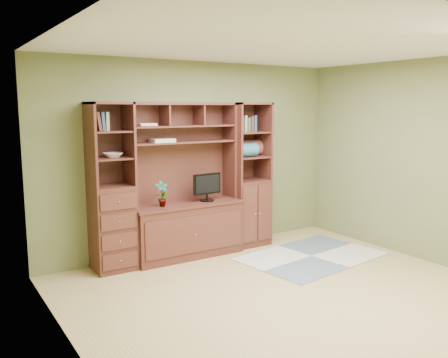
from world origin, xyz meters
TOP-DOWN VIEW (x-y plane):
  - room at (0.00, 0.00)m, footprint 4.60×4.10m
  - center_hutch at (-0.30, 1.73)m, footprint 1.54×0.53m
  - left_tower at (-1.30, 1.77)m, footprint 0.50×0.45m
  - right_tower at (0.73, 1.77)m, footprint 0.55×0.45m
  - rug at (1.10, 0.81)m, footprint 1.98×1.46m
  - monitor at (-0.00, 1.70)m, footprint 0.44×0.22m
  - orchid at (-0.67, 1.70)m, footprint 0.18×0.12m
  - magazines at (-0.59, 1.82)m, footprint 0.29×0.21m
  - bowl at (-1.27, 1.77)m, footprint 0.23×0.23m
  - blanket_teal at (0.64, 1.73)m, footprint 0.34×0.20m
  - blanket_red at (0.84, 1.85)m, footprint 0.40×0.22m

SIDE VIEW (x-z plane):
  - rug at x=1.10m, z-range 0.00..0.01m
  - orchid at x=-0.67m, z-range 0.73..1.06m
  - monitor at x=0.00m, z-range 0.73..1.25m
  - center_hutch at x=-0.30m, z-range 0.00..2.05m
  - left_tower at x=-1.30m, z-range 0.00..2.05m
  - right_tower at x=0.73m, z-range 0.00..2.05m
  - room at x=0.00m, z-range -0.02..2.62m
  - blanket_teal at x=0.64m, z-range 1.29..1.49m
  - blanket_red at x=0.84m, z-range 1.29..1.51m
  - bowl at x=-1.27m, z-range 1.39..1.45m
  - magazines at x=-0.59m, z-range 1.54..1.59m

